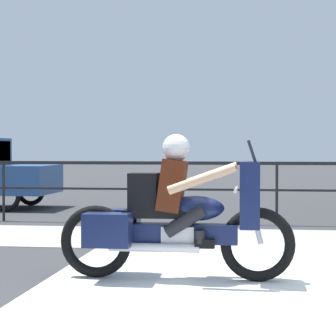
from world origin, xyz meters
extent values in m
plane|color=#38383A|center=(0.00, 0.00, 0.00)|extent=(120.00, 120.00, 0.00)
cube|color=#A8A59E|center=(0.00, 3.40, 0.01)|extent=(44.00, 2.40, 0.01)
cube|color=silver|center=(-0.85, -0.20, 0.00)|extent=(3.40, 6.00, 0.01)
cube|color=black|center=(0.00, 5.35, 1.10)|extent=(36.00, 0.04, 0.06)
cube|color=black|center=(0.00, 5.35, 0.62)|extent=(36.00, 0.03, 0.04)
cylinder|color=black|center=(-5.10, 5.35, 0.57)|extent=(0.05, 0.05, 1.13)
cylinder|color=black|center=(0.00, 5.35, 0.57)|extent=(0.05, 0.05, 1.13)
torus|color=black|center=(-0.37, 0.27, 0.38)|extent=(0.77, 0.11, 0.77)
torus|color=black|center=(-2.07, 0.27, 0.38)|extent=(0.77, 0.11, 0.77)
cube|color=#141E47|center=(-1.22, 0.27, 0.48)|extent=(1.29, 0.22, 0.20)
cube|color=silver|center=(-1.18, 0.27, 0.43)|extent=(0.34, 0.26, 0.26)
ellipsoid|color=#141E47|center=(-1.01, 0.27, 0.75)|extent=(0.61, 0.30, 0.26)
cube|color=black|center=(-1.39, 0.27, 0.69)|extent=(0.75, 0.28, 0.08)
cube|color=#141E47|center=(-0.45, 0.27, 0.90)|extent=(0.20, 0.54, 0.67)
cube|color=#1E232B|center=(-0.43, 0.27, 1.33)|extent=(0.10, 0.46, 0.24)
cylinder|color=silver|center=(-0.59, 0.27, 0.95)|extent=(0.04, 0.70, 0.04)
cylinder|color=silver|center=(-1.42, 0.11, 0.35)|extent=(0.93, 0.09, 0.09)
cube|color=#141E47|center=(-1.89, 0.03, 0.54)|extent=(0.48, 0.28, 0.34)
cube|color=#141E47|center=(-1.89, 0.51, 0.54)|extent=(0.48, 0.28, 0.34)
cylinder|color=silver|center=(-0.40, 0.27, 0.64)|extent=(0.18, 0.06, 0.51)
cube|color=#4C1E0F|center=(-1.25, 0.27, 0.98)|extent=(0.31, 0.36, 0.56)
sphere|color=tan|center=(-1.21, 0.27, 1.35)|extent=(0.23, 0.23, 0.23)
sphere|color=silver|center=(-1.21, 0.27, 1.37)|extent=(0.29, 0.29, 0.29)
cylinder|color=black|center=(-1.10, 0.12, 0.63)|extent=(0.44, 0.13, 0.34)
cylinder|color=black|center=(-0.95, 0.12, 0.47)|extent=(0.11, 0.11, 0.13)
cube|color=black|center=(-0.90, 0.12, 0.40)|extent=(0.20, 0.10, 0.09)
cylinder|color=black|center=(-1.10, 0.42, 0.63)|extent=(0.44, 0.13, 0.34)
cylinder|color=black|center=(-0.95, 0.42, 0.47)|extent=(0.11, 0.11, 0.13)
cube|color=black|center=(-0.90, 0.42, 0.40)|extent=(0.20, 0.10, 0.09)
cylinder|color=tan|center=(-0.92, -0.03, 1.07)|extent=(0.69, 0.09, 0.32)
cylinder|color=tan|center=(-0.92, 0.57, 1.07)|extent=(0.69, 0.09, 0.32)
cube|color=black|center=(-1.55, 0.27, 0.91)|extent=(0.30, 0.28, 0.39)
torus|color=black|center=(-5.73, 7.04, 0.35)|extent=(0.69, 0.11, 0.69)
torus|color=black|center=(-5.73, 8.65, 0.35)|extent=(0.69, 0.11, 0.69)
camera|label=1|loc=(-0.41, -6.48, 1.37)|focal=70.00mm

